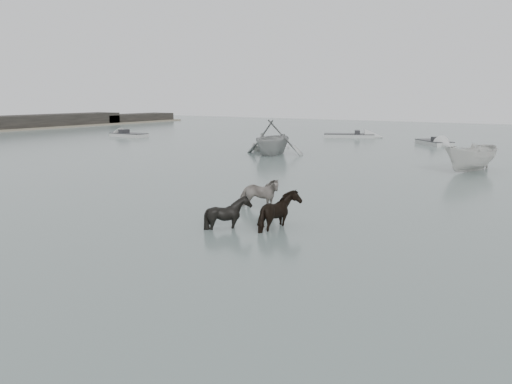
{
  "coord_description": "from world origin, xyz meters",
  "views": [
    {
      "loc": [
        9.55,
        -12.76,
        4.23
      ],
      "look_at": [
        0.69,
        1.31,
        1.0
      ],
      "focal_mm": 35.0,
      "sensor_mm": 36.0,
      "label": 1
    }
  ],
  "objects_px": {
    "pony_dark": "(280,206)",
    "rowboat_lead": "(265,143)",
    "pony_pinto": "(259,190)",
    "pony_black": "(228,207)"
  },
  "relations": [
    {
      "from": "pony_dark",
      "to": "pony_black",
      "type": "relative_size",
      "value": 1.07
    },
    {
      "from": "pony_pinto",
      "to": "pony_dark",
      "type": "relative_size",
      "value": 1.09
    },
    {
      "from": "pony_dark",
      "to": "rowboat_lead",
      "type": "distance_m",
      "value": 24.22
    },
    {
      "from": "pony_pinto",
      "to": "rowboat_lead",
      "type": "bearing_deg",
      "value": 14.01
    },
    {
      "from": "pony_dark",
      "to": "rowboat_lead",
      "type": "bearing_deg",
      "value": 11.76
    },
    {
      "from": "pony_pinto",
      "to": "pony_black",
      "type": "xyz_separation_m",
      "value": [
        0.73,
        -3.07,
        0.01
      ]
    },
    {
      "from": "pony_pinto",
      "to": "rowboat_lead",
      "type": "distance_m",
      "value": 21.16
    },
    {
      "from": "pony_pinto",
      "to": "pony_black",
      "type": "bearing_deg",
      "value": 176.9
    },
    {
      "from": "pony_black",
      "to": "pony_dark",
      "type": "bearing_deg",
      "value": -66.92
    },
    {
      "from": "pony_dark",
      "to": "pony_black",
      "type": "bearing_deg",
      "value": 98.87
    }
  ]
}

